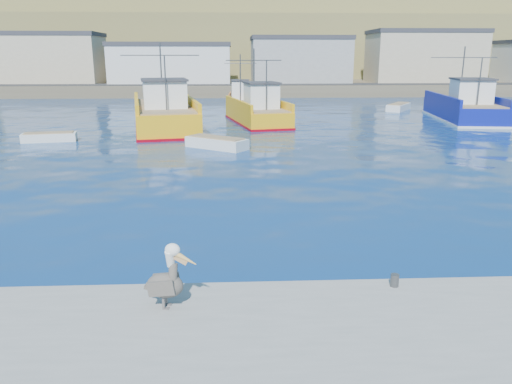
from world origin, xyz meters
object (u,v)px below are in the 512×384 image
(trawler_yellow_a, at_px, (164,114))
(skiff_left, at_px, (49,138))
(pelican, at_px, (167,280))
(skiff_far, at_px, (399,108))
(trawler_blue, at_px, (464,108))
(skiff_mid, at_px, (217,144))
(trawler_yellow_b, at_px, (258,112))
(boat_orange, at_px, (240,99))

(trawler_yellow_a, xyz_separation_m, skiff_left, (-7.16, -6.14, -0.94))
(skiff_left, relative_size, pelican, 2.54)
(skiff_far, relative_size, pelican, 3.05)
(trawler_blue, relative_size, skiff_far, 2.88)
(skiff_left, xyz_separation_m, skiff_mid, (11.66, -3.20, 0.04))
(pelican, bearing_deg, trawler_yellow_b, 83.81)
(trawler_blue, height_order, boat_orange, trawler_blue)
(boat_orange, bearing_deg, trawler_blue, -30.63)
(skiff_left, bearing_deg, trawler_blue, 16.97)
(trawler_blue, xyz_separation_m, pelican, (-22.79, -35.48, 0.03))
(trawler_blue, bearing_deg, trawler_yellow_b, -175.70)
(boat_orange, xyz_separation_m, pelican, (-2.43, -47.54, 0.15))
(boat_orange, height_order, skiff_left, boat_orange)
(trawler_yellow_a, relative_size, trawler_yellow_b, 1.31)
(pelican, bearing_deg, skiff_left, 114.10)
(skiff_mid, bearing_deg, trawler_blue, 31.26)
(boat_orange, bearing_deg, skiff_mid, -94.45)
(boat_orange, distance_m, pelican, 47.60)
(trawler_yellow_b, xyz_separation_m, skiff_far, (15.82, 9.83, -0.70))
(trawler_yellow_a, relative_size, skiff_far, 3.25)
(trawler_yellow_a, relative_size, pelican, 9.91)
(skiff_left, distance_m, pelican, 27.52)
(skiff_left, bearing_deg, skiff_far, 31.42)
(trawler_yellow_a, bearing_deg, boat_orange, 68.26)
(boat_orange, distance_m, skiff_left, 26.28)
(trawler_yellow_a, bearing_deg, trawler_blue, 8.96)
(skiff_left, bearing_deg, trawler_yellow_a, 40.63)
(trawler_yellow_b, relative_size, skiff_left, 2.98)
(trawler_yellow_b, height_order, skiff_mid, trawler_yellow_b)
(trawler_blue, xyz_separation_m, skiff_far, (-3.29, 8.40, -0.80))
(trawler_yellow_a, bearing_deg, trawler_yellow_b, 19.84)
(skiff_far, bearing_deg, trawler_blue, -68.63)
(skiff_mid, bearing_deg, skiff_left, 164.68)
(skiff_far, height_order, pelican, pelican)
(trawler_yellow_a, distance_m, skiff_far, 26.76)
(trawler_yellow_b, distance_m, pelican, 34.25)
(trawler_yellow_a, relative_size, trawler_blue, 1.13)
(trawler_blue, distance_m, skiff_left, 35.58)
(trawler_blue, xyz_separation_m, skiff_mid, (-22.36, -13.58, -0.81))
(boat_orange, bearing_deg, trawler_yellow_b, -84.66)
(skiff_far, bearing_deg, skiff_mid, -130.96)
(skiff_mid, height_order, pelican, pelican)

